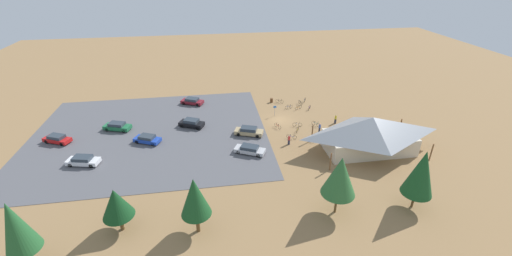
{
  "coord_description": "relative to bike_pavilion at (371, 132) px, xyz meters",
  "views": [
    {
      "loc": [
        12.83,
        52.65,
        26.97
      ],
      "look_at": [
        5.21,
        4.55,
        1.2
      ],
      "focal_mm": 22.61,
      "sensor_mm": 36.0,
      "label": 1
    }
  ],
  "objects": [
    {
      "name": "ground",
      "position": [
        11.41,
        -12.47,
        -3.25
      ],
      "size": [
        160.0,
        160.0,
        0.0
      ],
      "primitive_type": "plane",
      "color": "#937047",
      "rests_on": "ground"
    },
    {
      "name": "parking_lot_asphalt",
      "position": [
        34.73,
        -10.96,
        -3.22
      ],
      "size": [
        39.79,
        33.12,
        0.05
      ],
      "primitive_type": "cube",
      "color": "#56565B",
      "rests_on": "ground"
    },
    {
      "name": "bike_pavilion",
      "position": [
        0.0,
        0.0,
        0.0
      ],
      "size": [
        16.06,
        8.82,
        5.76
      ],
      "color": "beige",
      "rests_on": "ground"
    },
    {
      "name": "trash_bin",
      "position": [
        11.23,
        -21.09,
        -2.8
      ],
      "size": [
        0.6,
        0.6,
        0.9
      ],
      "primitive_type": "cylinder",
      "color": "brown",
      "rests_on": "ground"
    },
    {
      "name": "lot_sign",
      "position": [
        11.93,
        -14.54,
        -1.84
      ],
      "size": [
        0.56,
        0.08,
        2.2
      ],
      "color": "#99999E",
      "rests_on": "ground"
    },
    {
      "name": "pine_center",
      "position": [
        26.45,
        13.07,
        1.57
      ],
      "size": [
        3.29,
        3.29,
        7.15
      ],
      "color": "brown",
      "rests_on": "ground"
    },
    {
      "name": "pine_midwest",
      "position": [
        0.69,
        13.19,
        1.83
      ],
      "size": [
        3.57,
        3.57,
        7.99
      ],
      "color": "brown",
      "rests_on": "ground"
    },
    {
      "name": "pine_mideast",
      "position": [
        10.29,
        12.55,
        2.03
      ],
      "size": [
        3.96,
        3.96,
        7.73
      ],
      "color": "brown",
      "rests_on": "ground"
    },
    {
      "name": "pine_west",
      "position": [
        42.66,
        15.11,
        1.89
      ],
      "size": [
        3.14,
        3.14,
        7.96
      ],
      "color": "brown",
      "rests_on": "ground"
    },
    {
      "name": "pine_far_east",
      "position": [
        34.86,
        11.52,
        0.54
      ],
      "size": [
        3.38,
        3.38,
        5.57
      ],
      "color": "brown",
      "rests_on": "ground"
    },
    {
      "name": "bicycle_black_near_sign",
      "position": [
        9.64,
        -20.49,
        -2.86
      ],
      "size": [
        1.53,
        0.86,
        0.88
      ],
      "color": "black",
      "rests_on": "ground"
    },
    {
      "name": "bicycle_blue_edge_south",
      "position": [
        10.96,
        -5.43,
        -2.88
      ],
      "size": [
        1.58,
        0.81,
        0.81
      ],
      "color": "black",
      "rests_on": "ground"
    },
    {
      "name": "bicycle_white_by_bin",
      "position": [
        8.81,
        -9.61,
        -2.87
      ],
      "size": [
        1.68,
        0.57,
        0.83
      ],
      "color": "black",
      "rests_on": "ground"
    },
    {
      "name": "bicycle_purple_edge_north",
      "position": [
        4.44,
        -16.3,
        -2.85
      ],
      "size": [
        0.95,
        1.49,
        0.89
      ],
      "color": "black",
      "rests_on": "ground"
    },
    {
      "name": "bicycle_yellow_yard_front",
      "position": [
        9.28,
        -7.7,
        -2.87
      ],
      "size": [
        0.85,
        1.58,
        0.81
      ],
      "color": "black",
      "rests_on": "ground"
    },
    {
      "name": "bicycle_orange_trailside",
      "position": [
        6.61,
        -16.77,
        -2.86
      ],
      "size": [
        1.55,
        0.93,
        0.86
      ],
      "color": "black",
      "rests_on": "ground"
    },
    {
      "name": "bicycle_green_near_porch",
      "position": [
        7.82,
        -4.2,
        -2.89
      ],
      "size": [
        0.48,
        1.73,
        0.78
      ],
      "color": "black",
      "rests_on": "ground"
    },
    {
      "name": "bicycle_red_back_row",
      "position": [
        12.43,
        -9.58,
        -2.85
      ],
      "size": [
        0.83,
        1.63,
        0.86
      ],
      "color": "black",
      "rests_on": "ground"
    },
    {
      "name": "bicycle_teal_lone_west",
      "position": [
        5.46,
        -9.31,
        -2.85
      ],
      "size": [
        1.09,
        1.49,
        0.91
      ],
      "color": "black",
      "rests_on": "ground"
    },
    {
      "name": "bicycle_silver_yard_right",
      "position": [
        4.29,
        -20.17,
        -2.85
      ],
      "size": [
        0.84,
        1.54,
        0.86
      ],
      "color": "black",
      "rests_on": "ground"
    },
    {
      "name": "bicycle_black_yard_center",
      "position": [
        5.57,
        -19.1,
        -2.85
      ],
      "size": [
        0.48,
        1.69,
        0.85
      ],
      "color": "black",
      "rests_on": "ground"
    },
    {
      "name": "bicycle_blue_lone_east",
      "position": [
        8.45,
        -17.4,
        -2.88
      ],
      "size": [
        1.66,
        0.59,
        0.82
      ],
      "color": "black",
      "rests_on": "ground"
    },
    {
      "name": "car_tan_mid_lot",
      "position": [
        17.87,
        -7.81,
        -2.49
      ],
      "size": [
        5.12,
        3.34,
        1.43
      ],
      "color": "tan",
      "rests_on": "parking_lot_asphalt"
    },
    {
      "name": "car_green_front_row",
      "position": [
        40.52,
        -13.22,
        -2.49
      ],
      "size": [
        4.99,
        3.19,
        1.41
      ],
      "color": "#1E6B3D",
      "rests_on": "parking_lot_asphalt"
    },
    {
      "name": "car_black_far_end",
      "position": [
        27.61,
        -12.43,
        -2.48
      ],
      "size": [
        4.76,
        3.58,
        1.45
      ],
      "color": "black",
      "rests_on": "parking_lot_asphalt"
    },
    {
      "name": "car_maroon_near_entry",
      "position": [
        27.67,
        -22.69,
        -2.53
      ],
      "size": [
        4.9,
        3.65,
        1.32
      ],
      "color": "maroon",
      "rests_on": "parking_lot_asphalt"
    },
    {
      "name": "car_silver_second_row",
      "position": [
        18.55,
        -1.98,
        -2.55
      ],
      "size": [
        5.02,
        3.7,
        1.29
      ],
      "color": "#BCBCC1",
      "rests_on": "parking_lot_asphalt"
    },
    {
      "name": "car_white_by_curb",
      "position": [
        43.11,
        -2.73,
        -2.52
      ],
      "size": [
        4.89,
        2.78,
        1.35
      ],
      "color": "white",
      "rests_on": "parking_lot_asphalt"
    },
    {
      "name": "car_red_end_stall",
      "position": [
        49.33,
        -10.18,
        -2.52
      ],
      "size": [
        4.81,
        3.42,
        1.36
      ],
      "color": "red",
      "rests_on": "parking_lot_asphalt"
    },
    {
      "name": "car_blue_back_corner",
      "position": [
        34.7,
        -7.86,
        -2.55
      ],
      "size": [
        4.66,
        3.44,
        1.29
      ],
      "color": "#1E42B2",
      "rests_on": "parking_lot_asphalt"
    },
    {
      "name": "visitor_at_bikes",
      "position": [
        11.86,
        -3.7,
        -2.35
      ],
      "size": [
        0.39,
        0.36,
        1.72
      ],
      "color": "#2D3347",
      "rests_on": "ground"
    },
    {
      "name": "visitor_by_pavilion",
      "position": [
        1.58,
        -9.73,
        -2.33
      ],
      "size": [
        0.36,
        0.36,
        1.75
      ],
      "color": "#2D3347",
      "rests_on": "ground"
    },
    {
      "name": "visitor_near_lot",
      "position": [
        5.57,
        -6.95,
        -2.38
      ],
      "size": [
        0.39,
        0.4,
        1.66
      ],
      "color": "#2D3347",
      "rests_on": "ground"
    }
  ]
}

